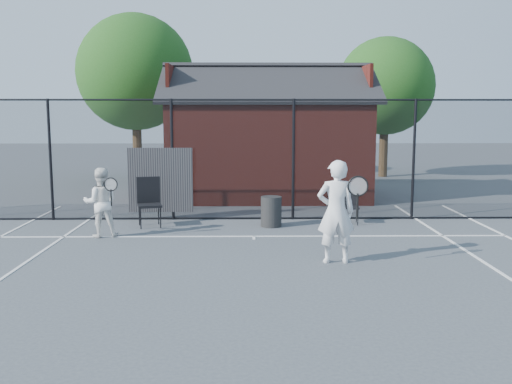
{
  "coord_description": "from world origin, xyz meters",
  "views": [
    {
      "loc": [
        -0.12,
        -9.08,
        2.68
      ],
      "look_at": [
        0.03,
        2.11,
        1.1
      ],
      "focal_mm": 40.0,
      "sensor_mm": 36.0,
      "label": 1
    }
  ],
  "objects_px": {
    "clubhouse": "(268,146)",
    "player_front": "(336,212)",
    "chair_left": "(149,203)",
    "waste_bin": "(271,212)",
    "chair_right": "(350,205)",
    "player_back": "(101,202)"
  },
  "relations": [
    {
      "from": "chair_left",
      "to": "chair_right",
      "type": "distance_m",
      "value": 4.77
    },
    {
      "from": "clubhouse",
      "to": "player_front",
      "type": "bearing_deg",
      "value": -83.45
    },
    {
      "from": "player_back",
      "to": "waste_bin",
      "type": "distance_m",
      "value": 3.88
    },
    {
      "from": "player_back",
      "to": "chair_left",
      "type": "relative_size",
      "value": 1.32
    },
    {
      "from": "chair_right",
      "to": "waste_bin",
      "type": "relative_size",
      "value": 1.26
    },
    {
      "from": "clubhouse",
      "to": "player_front",
      "type": "xyz_separation_m",
      "value": [
        0.94,
        -8.16,
        -0.68
      ]
    },
    {
      "from": "waste_bin",
      "to": "clubhouse",
      "type": "bearing_deg",
      "value": 89.05
    },
    {
      "from": "chair_left",
      "to": "waste_bin",
      "type": "relative_size",
      "value": 1.59
    },
    {
      "from": "clubhouse",
      "to": "chair_right",
      "type": "xyz_separation_m",
      "value": [
        1.82,
        -4.61,
        -1.16
      ]
    },
    {
      "from": "clubhouse",
      "to": "waste_bin",
      "type": "xyz_separation_m",
      "value": [
        -0.08,
        -4.9,
        -1.25
      ]
    },
    {
      "from": "chair_left",
      "to": "player_back",
      "type": "bearing_deg",
      "value": -143.68
    },
    {
      "from": "player_front",
      "to": "chair_right",
      "type": "height_order",
      "value": "player_front"
    },
    {
      "from": "clubhouse",
      "to": "player_back",
      "type": "distance_m",
      "value": 7.11
    },
    {
      "from": "player_back",
      "to": "chair_left",
      "type": "height_order",
      "value": "player_back"
    },
    {
      "from": "player_back",
      "to": "chair_right",
      "type": "height_order",
      "value": "player_back"
    },
    {
      "from": "clubhouse",
      "to": "player_front",
      "type": "distance_m",
      "value": 8.24
    },
    {
      "from": "clubhouse",
      "to": "chair_left",
      "type": "relative_size",
      "value": 5.75
    },
    {
      "from": "player_front",
      "to": "chair_left",
      "type": "xyz_separation_m",
      "value": [
        -3.87,
        3.26,
        -0.36
      ]
    },
    {
      "from": "clubhouse",
      "to": "chair_left",
      "type": "distance_m",
      "value": 5.8
    },
    {
      "from": "chair_left",
      "to": "waste_bin",
      "type": "xyz_separation_m",
      "value": [
        2.85,
        -0.01,
        -0.21
      ]
    },
    {
      "from": "player_front",
      "to": "player_back",
      "type": "relative_size",
      "value": 1.23
    },
    {
      "from": "player_front",
      "to": "waste_bin",
      "type": "xyz_separation_m",
      "value": [
        -1.02,
        3.26,
        -0.57
      ]
    }
  ]
}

